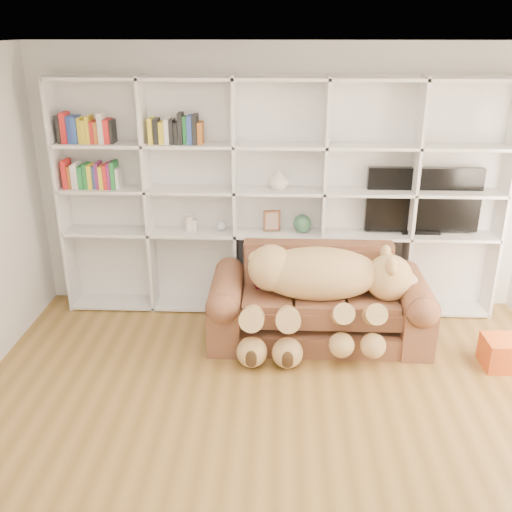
{
  "coord_description": "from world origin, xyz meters",
  "views": [
    {
      "loc": [
        0.0,
        -3.2,
        2.81
      ],
      "look_at": [
        -0.2,
        1.63,
        0.86
      ],
      "focal_mm": 40.0,
      "sensor_mm": 36.0,
      "label": 1
    }
  ],
  "objects_px": {
    "teddy_bear": "(319,286)",
    "gift_box": "(503,353)",
    "tv": "(423,201)",
    "sofa": "(318,306)"
  },
  "relations": [
    {
      "from": "sofa",
      "to": "tv",
      "type": "relative_size",
      "value": 1.81
    },
    {
      "from": "gift_box",
      "to": "tv",
      "type": "xyz_separation_m",
      "value": [
        -0.56,
        1.11,
        1.06
      ]
    },
    {
      "from": "gift_box",
      "to": "sofa",
      "type": "bearing_deg",
      "value": 163.92
    },
    {
      "from": "teddy_bear",
      "to": "gift_box",
      "type": "relative_size",
      "value": 4.9
    },
    {
      "from": "teddy_bear",
      "to": "tv",
      "type": "distance_m",
      "value": 1.46
    },
    {
      "from": "teddy_bear",
      "to": "gift_box",
      "type": "xyz_separation_m",
      "value": [
        1.62,
        -0.29,
        -0.48
      ]
    },
    {
      "from": "sofa",
      "to": "tv",
      "type": "xyz_separation_m",
      "value": [
        1.05,
        0.65,
        0.87
      ]
    },
    {
      "from": "sofa",
      "to": "teddy_bear",
      "type": "xyz_separation_m",
      "value": [
        -0.01,
        -0.17,
        0.29
      ]
    },
    {
      "from": "gift_box",
      "to": "tv",
      "type": "height_order",
      "value": "tv"
    },
    {
      "from": "teddy_bear",
      "to": "sofa",
      "type": "bearing_deg",
      "value": 88.75
    }
  ]
}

